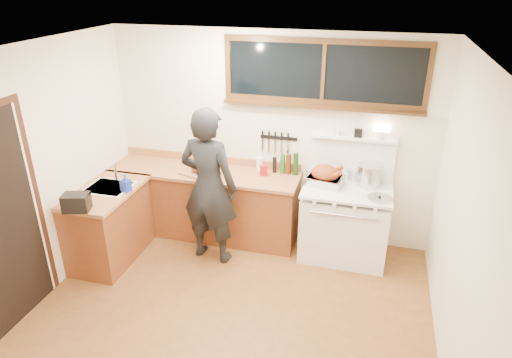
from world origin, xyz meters
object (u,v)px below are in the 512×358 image
(vintage_stove, at_px, (345,220))
(man, at_px, (209,187))
(roast_turkey, at_px, (325,176))
(cutting_board, at_px, (200,169))

(vintage_stove, height_order, man, man)
(man, relative_size, roast_turkey, 4.02)
(cutting_board, relative_size, roast_turkey, 1.11)
(cutting_board, height_order, roast_turkey, roast_turkey)
(man, bearing_deg, cutting_board, 122.73)
(man, height_order, cutting_board, man)
(vintage_stove, distance_m, cutting_board, 1.87)
(vintage_stove, relative_size, roast_turkey, 3.41)
(man, distance_m, roast_turkey, 1.36)
(cutting_board, bearing_deg, roast_turkey, 3.55)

